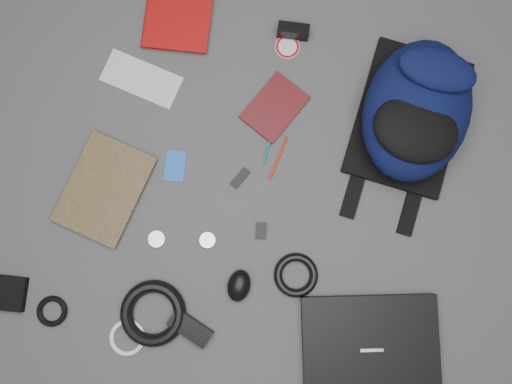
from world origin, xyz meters
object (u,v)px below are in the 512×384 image
(laptop, at_px, (370,349))
(backpack, at_px, (417,110))
(mouse, at_px, (239,286))
(power_brick, at_px, (190,328))
(textbook_red, at_px, (146,5))
(comic_book, at_px, (72,174))
(pouch, at_px, (8,293))
(compact_camera, at_px, (293,31))
(dvd_case, at_px, (275,108))

(laptop, bearing_deg, backpack, 77.73)
(mouse, height_order, power_brick, mouse)
(backpack, distance_m, mouse, 0.65)
(textbook_red, distance_m, comic_book, 0.51)
(backpack, relative_size, laptop, 1.21)
(laptop, bearing_deg, power_brick, 172.20)
(comic_book, xyz_separation_m, pouch, (-0.05, -0.35, 0.00))
(comic_book, xyz_separation_m, mouse, (0.52, -0.14, 0.01))
(compact_camera, height_order, power_brick, compact_camera)
(comic_book, distance_m, compact_camera, 0.72)
(backpack, relative_size, power_brick, 3.68)
(comic_book, bearing_deg, compact_camera, 57.62)
(comic_book, relative_size, power_brick, 2.31)
(laptop, height_order, power_brick, laptop)
(laptop, xyz_separation_m, mouse, (-0.38, 0.05, 0.00))
(compact_camera, height_order, mouse, compact_camera)
(backpack, relative_size, textbook_red, 1.72)
(laptop, xyz_separation_m, pouch, (-0.95, -0.16, -0.01))
(textbook_red, relative_size, dvd_case, 1.48)
(textbook_red, height_order, dvd_case, textbook_red)
(textbook_red, relative_size, comic_book, 0.92)
(mouse, bearing_deg, power_brick, -126.40)
(backpack, bearing_deg, power_brick, -119.27)
(pouch, bearing_deg, backpack, 42.02)
(dvd_case, bearing_deg, compact_camera, 115.53)
(dvd_case, bearing_deg, power_brick, -71.50)
(laptop, xyz_separation_m, comic_book, (-0.90, 0.19, -0.01))
(textbook_red, height_order, compact_camera, compact_camera)
(textbook_red, bearing_deg, comic_book, -105.51)
(backpack, distance_m, pouch, 1.17)
(power_brick, relative_size, pouch, 1.29)
(comic_book, relative_size, dvd_case, 1.60)
(textbook_red, bearing_deg, laptop, -50.82)
(backpack, height_order, laptop, backpack)
(backpack, bearing_deg, textbook_red, 172.98)
(laptop, bearing_deg, mouse, 153.21)
(laptop, distance_m, comic_book, 0.92)
(dvd_case, bearing_deg, comic_book, -122.16)
(dvd_case, bearing_deg, laptop, -29.95)
(textbook_red, height_order, mouse, mouse)
(pouch, bearing_deg, power_brick, 7.67)
(laptop, height_order, pouch, laptop)
(mouse, bearing_deg, laptop, -12.61)
(backpack, xyz_separation_m, compact_camera, (-0.37, 0.13, -0.06))
(compact_camera, xyz_separation_m, pouch, (-0.50, -0.91, -0.01))
(pouch, bearing_deg, mouse, 20.08)
(laptop, bearing_deg, comic_book, 148.62)
(laptop, relative_size, dvd_case, 2.11)
(comic_book, xyz_separation_m, power_brick, (0.44, -0.28, 0.00))
(power_brick, xyz_separation_m, pouch, (-0.49, -0.07, -0.00))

